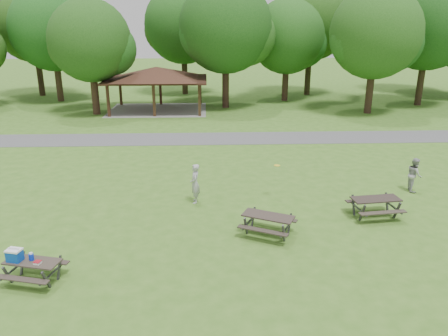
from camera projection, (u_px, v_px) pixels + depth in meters
ground at (201, 237)px, 15.91m from camera, size 160.00×160.00×0.00m
asphalt_path at (203, 139)px, 29.16m from camera, size 120.00×3.20×0.02m
pavilion at (156, 75)px, 37.49m from camera, size 8.60×7.01×3.76m
tree_row_c at (54, 31)px, 40.75m from camera, size 8.19×7.80×10.67m
tree_row_d at (91, 43)px, 35.04m from camera, size 6.93×6.60×9.27m
tree_row_e at (227, 29)px, 37.51m from camera, size 8.40×8.00×11.02m
tree_row_f at (288, 39)px, 41.35m from camera, size 7.35×7.00×9.55m
tree_row_g at (376, 36)px, 35.28m from camera, size 7.77×7.40×10.25m
tree_row_h at (429, 26)px, 38.60m from camera, size 8.61×8.20×11.37m
tree_deep_a at (34, 24)px, 43.76m from camera, size 8.40×8.00×11.38m
tree_deep_b at (184, 27)px, 44.89m from camera, size 8.40×8.00×11.13m
tree_deep_c at (312, 21)px, 44.27m from camera, size 8.82×8.40×11.90m
tree_deep_d at (430, 25)px, 46.32m from camera, size 8.40×8.00×11.27m
picnic_table_near at (27, 262)px, 13.03m from camera, size 1.92×1.68×1.15m
picnic_table_middle at (268, 220)px, 15.92m from camera, size 2.31×2.15×0.80m
picnic_table_far at (375, 203)px, 17.39m from camera, size 2.06×1.74×0.82m
frisbee_in_flight at (277, 165)px, 18.95m from camera, size 0.30×0.30×0.02m
frisbee_thrower at (195, 184)px, 18.70m from camera, size 0.44×0.64×1.73m
frisbee_catcher at (414, 175)px, 20.02m from camera, size 0.73×0.87×1.58m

